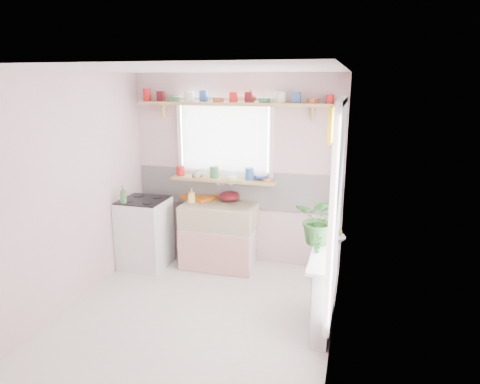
# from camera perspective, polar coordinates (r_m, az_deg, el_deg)

# --- Properties ---
(room) EXTENTS (3.20, 3.20, 3.20)m
(room) POSITION_cam_1_polar(r_m,az_deg,el_deg) (4.78, 4.69, 2.14)
(room) COLOR white
(room) RESTS_ON ground
(sink_unit) EXTENTS (0.95, 0.65, 1.11)m
(sink_unit) POSITION_cam_1_polar(r_m,az_deg,el_deg) (5.65, -2.79, -5.77)
(sink_unit) COLOR white
(sink_unit) RESTS_ON ground
(cooker) EXTENTS (0.58, 0.58, 0.93)m
(cooker) POSITION_cam_1_polar(r_m,az_deg,el_deg) (5.79, -12.57, -5.31)
(cooker) COLOR white
(cooker) RESTS_ON ground
(radiator_ledge) EXTENTS (0.22, 0.95, 0.78)m
(radiator_ledge) POSITION_cam_1_polar(r_m,az_deg,el_deg) (4.42, 11.08, -12.64)
(radiator_ledge) COLOR white
(radiator_ledge) RESTS_ON ground
(windowsill) EXTENTS (1.40, 0.22, 0.04)m
(windowsill) POSITION_cam_1_polar(r_m,az_deg,el_deg) (5.62, -2.28, 1.65)
(windowsill) COLOR tan
(windowsill) RESTS_ON room
(pine_shelf) EXTENTS (2.52, 0.24, 0.04)m
(pine_shelf) POSITION_cam_1_polar(r_m,az_deg,el_deg) (5.43, -0.88, 11.67)
(pine_shelf) COLOR tan
(pine_shelf) RESTS_ON room
(shelf_crockery) EXTENTS (2.47, 0.11, 0.12)m
(shelf_crockery) POSITION_cam_1_polar(r_m,az_deg,el_deg) (5.43, -1.07, 12.46)
(shelf_crockery) COLOR red
(shelf_crockery) RESTS_ON pine_shelf
(sill_crockery) EXTENTS (1.35, 0.11, 0.12)m
(sill_crockery) POSITION_cam_1_polar(r_m,az_deg,el_deg) (5.62, -2.77, 2.42)
(sill_crockery) COLOR red
(sill_crockery) RESTS_ON windowsill
(dish_tray) EXTENTS (0.51, 0.46, 0.04)m
(dish_tray) POSITION_cam_1_polar(r_m,az_deg,el_deg) (5.81, -5.50, -0.68)
(dish_tray) COLOR #D56212
(dish_tray) RESTS_ON sink_unit
(colander) EXTENTS (0.33, 0.33, 0.13)m
(colander) POSITION_cam_1_polar(r_m,az_deg,el_deg) (5.67, -1.45, -0.56)
(colander) COLOR #4E0D16
(colander) RESTS_ON sink_unit
(jade_plant) EXTENTS (0.56, 0.52, 0.53)m
(jade_plant) POSITION_cam_1_polar(r_m,az_deg,el_deg) (4.42, 10.64, -3.58)
(jade_plant) COLOR #2A5923
(jade_plant) RESTS_ON radiator_ledge
(fruit_bowl) EXTENTS (0.35, 0.35, 0.07)m
(fruit_bowl) POSITION_cam_1_polar(r_m,az_deg,el_deg) (4.58, 12.12, -6.05)
(fruit_bowl) COLOR silver
(fruit_bowl) RESTS_ON radiator_ledge
(herb_pot) EXTENTS (0.12, 0.10, 0.19)m
(herb_pot) POSITION_cam_1_polar(r_m,az_deg,el_deg) (4.24, 10.22, -6.78)
(herb_pot) COLOR #2A6528
(herb_pot) RESTS_ON radiator_ledge
(soap_bottle_sink) EXTENTS (0.11, 0.11, 0.19)m
(soap_bottle_sink) POSITION_cam_1_polar(r_m,az_deg,el_deg) (5.62, -6.46, -0.46)
(soap_bottle_sink) COLOR #E8D967
(soap_bottle_sink) RESTS_ON sink_unit
(sill_cup) EXTENTS (0.15, 0.15, 0.10)m
(sill_cup) POSITION_cam_1_polar(r_m,az_deg,el_deg) (5.66, -5.73, 2.39)
(sill_cup) COLOR beige
(sill_cup) RESTS_ON windowsill
(sill_bowl) EXTENTS (0.20, 0.20, 0.06)m
(sill_bowl) POSITION_cam_1_polar(r_m,az_deg,el_deg) (5.53, 2.82, 1.99)
(sill_bowl) COLOR #2E4797
(sill_bowl) RESTS_ON windowsill
(shelf_vase) EXTENTS (0.18, 0.18, 0.15)m
(shelf_vase) POSITION_cam_1_polar(r_m,az_deg,el_deg) (5.43, 1.45, 12.68)
(shelf_vase) COLOR #A84433
(shelf_vase) RESTS_ON pine_shelf
(cooker_bottle) EXTENTS (0.11, 0.11, 0.22)m
(cooker_bottle) POSITION_cam_1_polar(r_m,az_deg,el_deg) (5.51, -15.32, -0.33)
(cooker_bottle) COLOR #3C793E
(cooker_bottle) RESTS_ON cooker
(fruit) EXTENTS (0.20, 0.14, 0.10)m
(fruit) POSITION_cam_1_polar(r_m,az_deg,el_deg) (4.57, 12.24, -5.33)
(fruit) COLOR #D95A12
(fruit) RESTS_ON fruit_bowl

